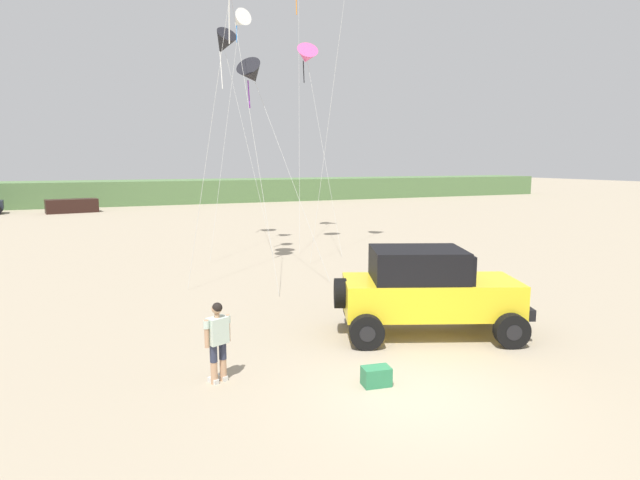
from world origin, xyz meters
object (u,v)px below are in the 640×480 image
Objects in this scene: distant_sedan at (72,206)px; kite_black_sled at (306,56)px; kite_red_delta at (223,44)px; cooler_box at (376,376)px; kite_pink_ribbon at (252,74)px; person_watching at (218,338)px; jeep at (428,289)px; kite_yellow_diamond at (239,21)px.

distant_sedan is 29.47m from kite_black_sled.
cooler_box is at bearing -94.42° from kite_red_delta.
distant_sedan is 31.10m from kite_pink_ribbon.
person_watching is 0.16× the size of kite_black_sled.
kite_pink_ribbon is at bearing 70.73° from person_watching.
kite_black_sled is at bearing -72.61° from distant_sedan.
jeep is at bearing -84.83° from distant_sedan.
cooler_box is (2.88, -1.39, -0.75)m from person_watching.
kite_yellow_diamond is (0.53, 3.97, 3.09)m from kite_pink_ribbon.
jeep is 5.66m from person_watching.
person_watching is at bearing -92.77° from distant_sedan.
kite_pink_ribbon reaches higher than person_watching.
distant_sedan is (-7.41, 41.89, 0.41)m from cooler_box.
distant_sedan is 25.90m from kite_red_delta.
kite_yellow_diamond reaches higher than jeep.
kite_red_delta is at bearing -77.17° from distant_sedan.
kite_yellow_diamond is at bearing -79.14° from distant_sedan.
kite_yellow_diamond is at bearing -86.64° from kite_red_delta.
distant_sedan is 0.37× the size of kite_red_delta.
person_watching is 0.19× the size of kite_pink_ribbon.
cooler_box is 0.13× the size of distant_sedan.
jeep is 17.09m from kite_black_sled.
kite_black_sled is at bearing 80.45° from cooler_box.
kite_black_sled reaches higher than cooler_box.
kite_pink_ribbon is at bearing 92.21° from cooler_box.
kite_red_delta reaches higher than kite_black_sled.
jeep is at bearing -99.31° from kite_black_sled.
person_watching reaches higher than cooler_box.
jeep is at bearing 46.70° from cooler_box.
kite_pink_ribbon is 0.76× the size of kite_red_delta.
kite_black_sled is at bearing 44.59° from kite_pink_ribbon.
distant_sedan is 0.48× the size of kite_pink_ribbon.
kite_yellow_diamond is (1.69, 16.91, 10.95)m from cooler_box.
distant_sedan is at bearing 96.39° from person_watching.
kite_pink_ribbon is 0.83× the size of kite_black_sled.
person_watching is 19.13m from kite_yellow_diamond.
jeep reaches higher than person_watching.
kite_black_sled is 0.92× the size of kite_red_delta.
person_watching is 0.14× the size of kite_red_delta.
kite_yellow_diamond reaches higher than person_watching.
kite_red_delta is at bearing 140.75° from kite_black_sled.
kite_pink_ribbon reaches higher than distant_sedan.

